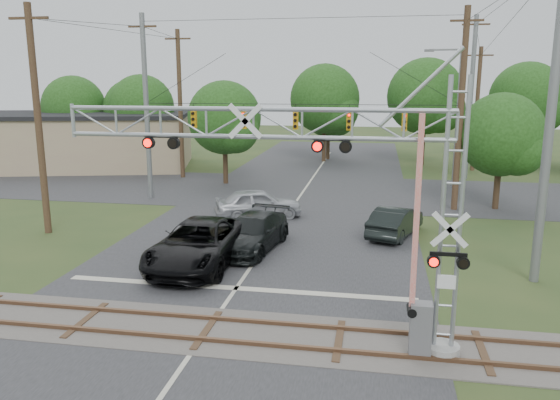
% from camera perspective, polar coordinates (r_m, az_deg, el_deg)
% --- Properties ---
extents(ground, '(160.00, 160.00, 0.00)m').
position_cam_1_polar(ground, '(15.52, -9.95, -16.51)').
color(ground, '#2B401D').
rests_on(ground, ground).
extents(road_main, '(14.00, 90.00, 0.02)m').
position_cam_1_polar(road_main, '(24.39, -1.92, -5.41)').
color(road_main, '#2A2A2C').
rests_on(road_main, ground).
extents(road_cross, '(90.00, 12.00, 0.02)m').
position_cam_1_polar(road_cross, '(37.77, 2.50, 0.97)').
color(road_cross, '#2A2A2C').
rests_on(road_cross, ground).
extents(railroad_track, '(90.00, 3.20, 0.17)m').
position_cam_1_polar(railroad_track, '(17.18, -7.63, -13.32)').
color(railroad_track, '#4D4743').
rests_on(railroad_track, ground).
extents(crossing_gantry, '(11.13, 0.97, 7.60)m').
position_cam_1_polar(crossing_gantry, '(14.67, 4.94, 1.49)').
color(crossing_gantry, gray).
rests_on(crossing_gantry, ground).
extents(traffic_signal_span, '(19.34, 0.36, 11.50)m').
position_cam_1_polar(traffic_signal_span, '(33.00, 3.28, 9.21)').
color(traffic_signal_span, gray).
rests_on(traffic_signal_span, ground).
extents(pickup_black, '(3.12, 6.60, 1.82)m').
position_cam_1_polar(pickup_black, '(22.68, -8.47, -4.54)').
color(pickup_black, black).
rests_on(pickup_black, ground).
extents(car_dark, '(2.98, 5.68, 1.57)m').
position_cam_1_polar(car_dark, '(24.54, -2.92, -3.42)').
color(car_dark, black).
rests_on(car_dark, ground).
extents(sedan_silver, '(5.15, 3.60, 1.63)m').
position_cam_1_polar(sedan_silver, '(30.20, -2.29, -0.36)').
color(sedan_silver, '#A5A8AD').
rests_on(sedan_silver, ground).
extents(suv_dark, '(2.94, 4.75, 1.48)m').
position_cam_1_polar(suv_dark, '(27.24, 11.97, -2.19)').
color(suv_dark, black).
rests_on(suv_dark, ground).
extents(commercial_building, '(22.15, 15.03, 4.73)m').
position_cam_1_polar(commercial_building, '(51.46, -20.91, 5.87)').
color(commercial_building, '#9F866A').
rests_on(commercial_building, ground).
extents(streetlight, '(2.61, 0.27, 9.77)m').
position_cam_1_polar(streetlight, '(40.44, 17.83, 8.94)').
color(streetlight, gray).
rests_on(streetlight, ground).
extents(utility_poles, '(26.15, 27.43, 12.29)m').
position_cam_1_polar(utility_poles, '(35.24, 7.19, 9.61)').
color(utility_poles, '#40291D').
rests_on(utility_poles, ground).
extents(treeline, '(51.22, 25.47, 9.49)m').
position_cam_1_polar(treeline, '(47.57, 6.10, 9.80)').
color(treeline, '#3D2B1B').
rests_on(treeline, ground).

